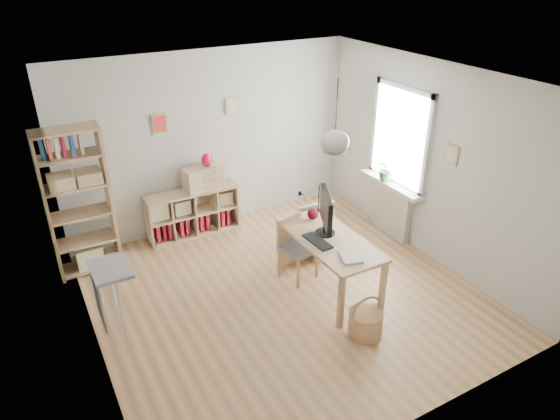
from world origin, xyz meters
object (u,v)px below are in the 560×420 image
desk (329,245)px  monitor (326,212)px  chair (295,244)px  tall_bookshelf (77,197)px  storage_chest (323,237)px  cube_shelf (191,215)px  drawer_chest (204,177)px

desk → monitor: monitor is taller
chair → monitor: 0.70m
desk → chair: (-0.21, 0.47, -0.17)m
tall_bookshelf → storage_chest: (3.06, -1.13, -0.88)m
storage_chest → monitor: monitor is taller
cube_shelf → chair: size_ratio=1.65×
drawer_chest → storage_chest: bearing=-53.9°
storage_chest → cube_shelf: bearing=140.9°
chair → monitor: monitor is taller
chair → drawer_chest: bearing=94.0°
chair → storage_chest: chair is taller
storage_chest → drawer_chest: drawer_chest is taller
chair → drawer_chest: (-0.57, 1.72, 0.41)m
cube_shelf → storage_chest: cube_shelf is taller
desk → chair: chair is taller
tall_bookshelf → storage_chest: bearing=-20.3°
monitor → desk: bearing=-70.5°
cube_shelf → tall_bookshelf: size_ratio=0.70×
tall_bookshelf → monitor: 3.17m
storage_chest → desk: bearing=-115.6°
desk → tall_bookshelf: tall_bookshelf is taller
storage_chest → drawer_chest: bearing=136.8°
desk → tall_bookshelf: (-2.59, 1.95, 0.43)m
drawer_chest → chair: bearing=-78.1°
tall_bookshelf → drawer_chest: tall_bookshelf is taller
tall_bookshelf → cube_shelf: bearing=10.2°
cube_shelf → drawer_chest: 0.64m
storage_chest → monitor: bearing=-119.2°
chair → drawer_chest: drawer_chest is taller
desk → drawer_chest: 2.34m
desk → tall_bookshelf: 3.27m
cube_shelf → tall_bookshelf: (-1.56, -0.28, 0.79)m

